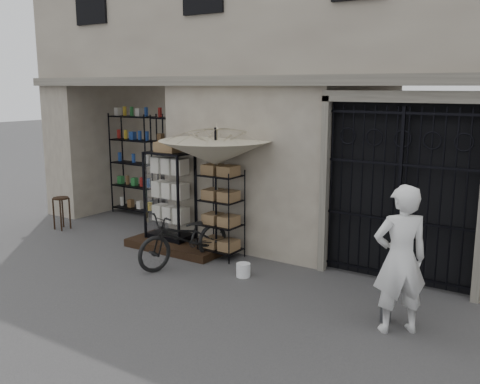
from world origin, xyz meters
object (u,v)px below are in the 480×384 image
Objects in this scene: display_cabinet at (170,200)px; wooden_stool at (62,212)px; shopkeeper at (396,331)px; wire_rack at (221,215)px; market_umbrella at (215,146)px; bicycle at (185,264)px; white_bucket at (243,270)px; steel_bollard at (387,293)px.

wooden_stool is at bearing -179.39° from display_cabinet.
shopkeeper is at bearing -6.30° from wooden_stool.
display_cabinet is 2.93m from wooden_stool.
wire_rack is at bearing -9.76° from display_cabinet.
wire_rack is at bearing 40.29° from market_umbrella.
shopkeeper is at bearing -22.03° from display_cabinet.
wire_rack is 1.11m from bicycle.
white_bucket is (0.93, -0.65, -0.69)m from wire_rack.
wooden_stool is 0.37× the size of shopkeeper.
display_cabinet reaches higher than wire_rack.
wooden_stool is 7.67m from steel_bollard.
display_cabinet is 1.00× the size of bicycle.
display_cabinet is 0.96× the size of shopkeeper.
wire_rack reaches higher than wooden_stool.
market_umbrella is 1.54× the size of bicycle.
shopkeeper is at bearing -27.30° from wire_rack.
display_cabinet is 2.29× the size of steel_bollard.
market_umbrella is at bearing -148.68° from wire_rack.
wooden_stool is at bearing -45.74° from shopkeeper.
market_umbrella is at bearing 164.59° from steel_bollard.
bicycle is 2.30× the size of steel_bollard.
bicycle is 3.88m from wooden_stool.
wire_rack is (1.28, -0.05, -0.12)m from display_cabinet.
wire_rack is 0.57× the size of market_umbrella.
shopkeeper is (3.72, -1.23, -0.81)m from wire_rack.
market_umbrella is 4.42m from wooden_stool.
market_umbrella is 12.21× the size of white_bucket.
bicycle is (-1.21, -0.06, -0.11)m from white_bucket.
white_bucket is at bearing -51.17° from shopkeeper.
white_bucket is at bearing -25.24° from display_cabinet.
display_cabinet is 4.94m from steel_bollard.
steel_bollard is (3.79, -0.33, 0.41)m from bicycle.
wire_rack is 3.69m from steel_bollard.
market_umbrella reaches higher than bicycle.
white_bucket is 0.13× the size of bicycle.
wire_rack reaches higher than steel_bollard.
steel_bollard is at bearing -25.52° from wire_rack.
bicycle is at bearing -120.46° from wire_rack.
market_umbrella is at bearing 4.37° from wooden_stool.
market_umbrella is 4.49m from shopkeeper.
market_umbrella reaches higher than wooden_stool.
market_umbrella is at bearing 149.17° from white_bucket.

